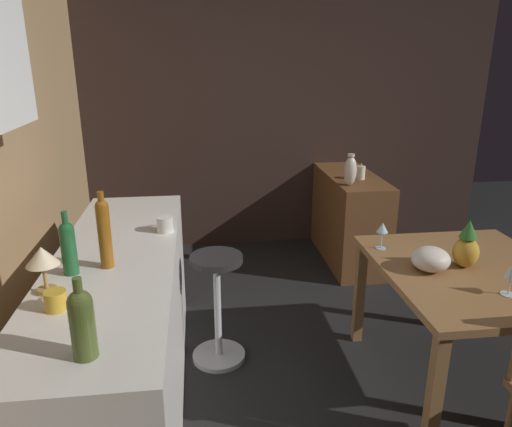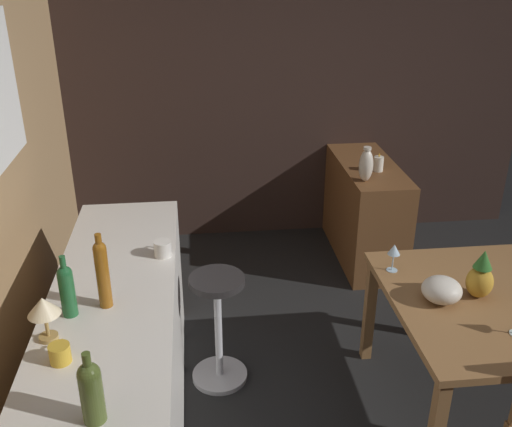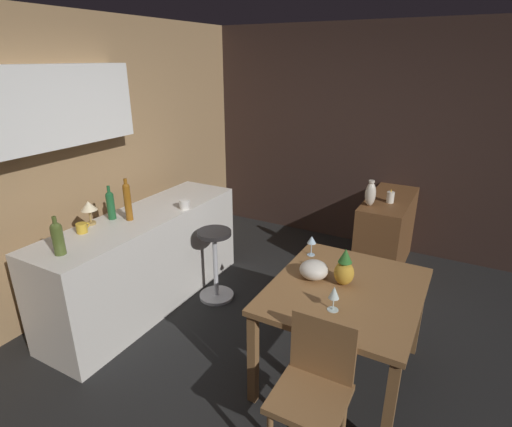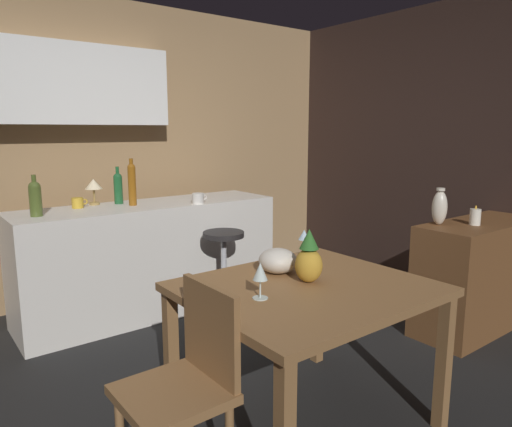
{
  "view_description": "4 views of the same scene",
  "coord_description": "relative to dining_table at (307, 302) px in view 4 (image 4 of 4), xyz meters",
  "views": [
    {
      "loc": [
        -2.12,
        1.0,
        1.85
      ],
      "look_at": [
        0.62,
        0.66,
        0.94
      ],
      "focal_mm": 33.71,
      "sensor_mm": 36.0,
      "label": 1
    },
    {
      "loc": [
        -2.3,
        1.0,
        2.42
      ],
      "look_at": [
        0.79,
        0.66,
        0.98
      ],
      "focal_mm": 40.83,
      "sensor_mm": 36.0,
      "label": 2
    },
    {
      "loc": [
        -2.3,
        -1.09,
        2.22
      ],
      "look_at": [
        0.64,
        0.53,
        0.92
      ],
      "focal_mm": 28.39,
      "sensor_mm": 36.0,
      "label": 3
    },
    {
      "loc": [
        -1.43,
        -2.07,
        1.49
      ],
      "look_at": [
        0.72,
        0.74,
        0.86
      ],
      "focal_mm": 33.04,
      "sensor_mm": 36.0,
      "label": 4
    }
  ],
  "objects": [
    {
      "name": "cup_white",
      "position": [
        0.37,
        1.67,
        0.29
      ],
      "size": [
        0.13,
        0.09,
        0.09
      ],
      "color": "white",
      "rests_on": "kitchen_counter"
    },
    {
      "name": "wall_kitchen_back",
      "position": [
        -0.16,
        2.55,
        0.76
      ],
      "size": [
        5.2,
        0.33,
        2.6
      ],
      "color": "#9E7A51",
      "rests_on": "ground_plane"
    },
    {
      "name": "pineapple_centerpiece",
      "position": [
        0.04,
        0.04,
        0.2
      ],
      "size": [
        0.14,
        0.14,
        0.27
      ],
      "color": "gold",
      "rests_on": "dining_table"
    },
    {
      "name": "pillar_candle_tall",
      "position": [
        1.7,
        0.07,
        0.23
      ],
      "size": [
        0.07,
        0.07,
        0.14
      ],
      "color": "white",
      "rests_on": "sideboard_cabinet"
    },
    {
      "name": "bar_stool",
      "position": [
        0.43,
        1.38,
        -0.27
      ],
      "size": [
        0.34,
        0.34,
        0.71
      ],
      "color": "#262323",
      "rests_on": "ground_plane"
    },
    {
      "name": "ground_plane",
      "position": [
        -0.1,
        0.48,
        -0.65
      ],
      "size": [
        9.0,
        9.0,
        0.0
      ],
      "primitive_type": "plane",
      "color": "black"
    },
    {
      "name": "wine_bottle_green",
      "position": [
        -0.13,
        2.07,
        0.38
      ],
      "size": [
        0.07,
        0.07,
        0.3
      ],
      "color": "#1E592D",
      "rests_on": "kitchen_counter"
    },
    {
      "name": "cup_mustard",
      "position": [
        -0.46,
        2.05,
        0.29
      ],
      "size": [
        0.12,
        0.09,
        0.08
      ],
      "color": "gold",
      "rests_on": "kitchen_counter"
    },
    {
      "name": "wall_side_right",
      "position": [
        2.45,
        0.78,
        0.65
      ],
      "size": [
        0.1,
        4.4,
        2.6
      ],
      "primitive_type": "cube",
      "color": "#33231E",
      "rests_on": "ground_plane"
    },
    {
      "name": "chair_near_window",
      "position": [
        -0.7,
        -0.05,
        -0.16
      ],
      "size": [
        0.4,
        0.4,
        0.88
      ],
      "color": "olive",
      "rests_on": "ground_plane"
    },
    {
      "name": "dining_table",
      "position": [
        0.0,
        0.0,
        0.0
      ],
      "size": [
        1.14,
        0.98,
        0.74
      ],
      "color": "olive",
      "rests_on": "ground_plane"
    },
    {
      "name": "wine_glass_left",
      "position": [
        -0.29,
        -0.0,
        0.21
      ],
      "size": [
        0.07,
        0.07,
        0.17
      ],
      "color": "silver",
      "rests_on": "dining_table"
    },
    {
      "name": "wine_glass_right",
      "position": [
        0.35,
        0.4,
        0.21
      ],
      "size": [
        0.07,
        0.07,
        0.17
      ],
      "color": "silver",
      "rests_on": "dining_table"
    },
    {
      "name": "counter_lamp",
      "position": [
        -0.31,
        2.12,
        0.4
      ],
      "size": [
        0.14,
        0.14,
        0.21
      ],
      "color": "#A58447",
      "rests_on": "kitchen_counter"
    },
    {
      "name": "wine_bottle_olive",
      "position": [
        -0.8,
        1.87,
        0.38
      ],
      "size": [
        0.08,
        0.08,
        0.29
      ],
      "color": "#475623",
      "rests_on": "kitchen_counter"
    },
    {
      "name": "kitchen_counter",
      "position": [
        0.05,
        1.9,
        -0.2
      ],
      "size": [
        2.1,
        0.6,
        0.9
      ],
      "primitive_type": "cube",
      "color": "silver",
      "rests_on": "ground_plane"
    },
    {
      "name": "vase_ceramic_ivory",
      "position": [
        1.5,
        0.23,
        0.29
      ],
      "size": [
        0.11,
        0.11,
        0.26
      ],
      "color": "beige",
      "rests_on": "sideboard_cabinet"
    },
    {
      "name": "fruit_bowl",
      "position": [
        0.02,
        0.25,
        0.15
      ],
      "size": [
        0.21,
        0.21,
        0.13
      ],
      "primitive_type": "ellipsoid",
      "color": "beige",
      "rests_on": "dining_table"
    },
    {
      "name": "wine_bottle_amber",
      "position": [
        -0.08,
        1.91,
        0.43
      ],
      "size": [
        0.06,
        0.06,
        0.37
      ],
      "color": "#8C5114",
      "rests_on": "kitchen_counter"
    },
    {
      "name": "sideboard_cabinet",
      "position": [
        1.85,
        0.09,
        -0.24
      ],
      "size": [
        1.1,
        0.44,
        0.82
      ],
      "primitive_type": "cube",
      "color": "brown",
      "rests_on": "ground_plane"
    }
  ]
}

